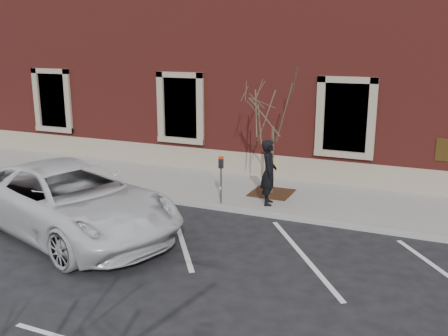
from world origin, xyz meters
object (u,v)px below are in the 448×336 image
at_px(man, 269,172).
at_px(white_truck, 70,200).
at_px(parking_meter, 221,171).
at_px(sapling, 274,108).

height_order(man, white_truck, man).
bearing_deg(man, white_truck, 117.81).
relative_size(man, parking_meter, 1.35).
bearing_deg(sapling, parking_meter, -124.02).
relative_size(man, white_truck, 0.30).
bearing_deg(white_truck, parking_meter, -21.95).
relative_size(man, sapling, 0.50).
bearing_deg(parking_meter, sapling, 36.75).
relative_size(parking_meter, sapling, 0.37).
bearing_deg(man, parking_meter, 95.74).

